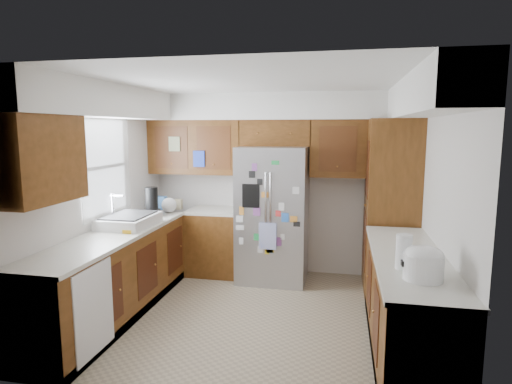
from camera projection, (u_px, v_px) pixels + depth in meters
floor at (255, 316)px, 4.68m from camera, size 3.60×3.60×0.00m
room_shell at (252, 148)px, 4.78m from camera, size 3.64×3.24×2.52m
left_counter_run at (139, 270)px, 4.91m from camera, size 1.36×3.20×0.92m
right_counter_run at (407, 309)px, 3.86m from camera, size 0.63×2.25×0.92m
pantry at (391, 206)px, 5.34m from camera, size 0.60×0.90×2.15m
fridge at (273, 214)px, 5.71m from camera, size 0.90×0.79×1.80m
bridge_cabinet at (276, 133)px, 5.77m from camera, size 0.96×0.34×0.35m
fridge_top_items at (270, 111)px, 5.73m from camera, size 0.89×0.32×0.26m
sink_assembly at (129, 220)px, 4.92m from camera, size 0.52×0.71×0.37m
left_counter_clutter at (159, 204)px, 5.60m from camera, size 0.37×0.87×0.38m
rice_cooker at (423, 262)px, 3.16m from camera, size 0.30×0.29×0.26m
paper_towel at (404, 252)px, 3.40m from camera, size 0.12×0.12×0.28m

